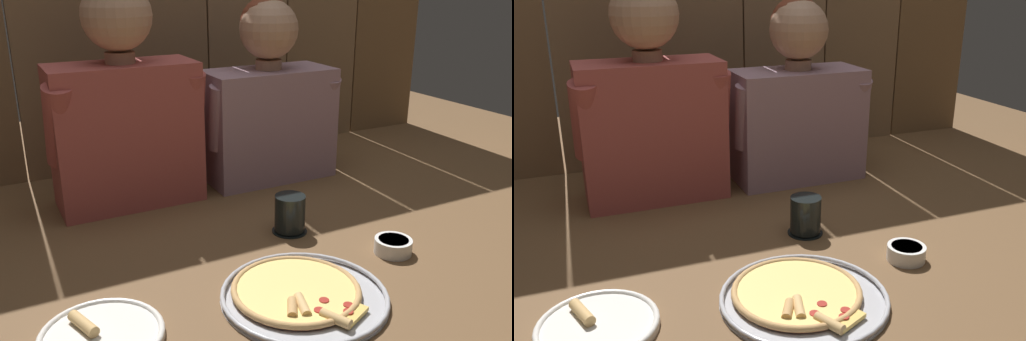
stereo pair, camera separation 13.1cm
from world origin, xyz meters
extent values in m
plane|color=brown|center=(0.00, 0.00, 0.00)|extent=(3.20, 3.20, 0.00)
cylinder|color=#B2B2B7|center=(-0.06, -0.19, 0.00)|extent=(0.34, 0.34, 0.01)
torus|color=#B2B2B7|center=(-0.06, -0.19, 0.01)|extent=(0.34, 0.34, 0.01)
cylinder|color=#B23823|center=(-0.06, -0.16, 0.01)|extent=(0.26, 0.26, 0.00)
cylinder|color=#F4D170|center=(-0.06, -0.16, 0.01)|extent=(0.25, 0.25, 0.01)
torus|color=tan|center=(-0.06, -0.16, 0.01)|extent=(0.27, 0.27, 0.01)
cube|color=#F4D170|center=(-0.04, -0.24, 0.01)|extent=(0.11, 0.09, 0.01)
cylinder|color=tan|center=(-0.09, -0.22, 0.02)|extent=(0.04, 0.07, 0.02)
cylinder|color=#A3281E|center=(-0.04, -0.23, 0.02)|extent=(0.02, 0.02, 0.00)
cube|color=#EABC56|center=(-0.07, -0.25, 0.01)|extent=(0.10, 0.09, 0.01)
cylinder|color=tan|center=(-0.11, -0.22, 0.02)|extent=(0.05, 0.06, 0.02)
cylinder|color=#A3281E|center=(-0.07, -0.25, 0.02)|extent=(0.02, 0.02, 0.00)
cube|color=#EABC56|center=(-0.02, -0.27, 0.01)|extent=(0.09, 0.09, 0.01)
cylinder|color=tan|center=(-0.05, -0.29, 0.02)|extent=(0.04, 0.06, 0.02)
cylinder|color=#A3281E|center=(-0.01, -0.27, 0.02)|extent=(0.02, 0.02, 0.00)
cylinder|color=#A3281E|center=(-0.02, -0.28, 0.02)|extent=(0.02, 0.02, 0.00)
cylinder|color=white|center=(-0.45, -0.13, 0.01)|extent=(0.23, 0.23, 0.01)
torus|color=white|center=(-0.45, -0.13, 0.01)|extent=(0.23, 0.23, 0.01)
cylinder|color=tan|center=(-0.48, -0.10, 0.02)|extent=(0.05, 0.08, 0.02)
cylinder|color=black|center=(0.08, 0.09, 0.00)|extent=(0.09, 0.09, 0.01)
cylinder|color=black|center=(0.08, 0.09, 0.05)|extent=(0.08, 0.08, 0.09)
cylinder|color=white|center=(0.23, -0.12, 0.02)|extent=(0.09, 0.09, 0.04)
cylinder|color=#B23823|center=(0.23, -0.12, 0.03)|extent=(0.07, 0.07, 0.02)
cube|color=#AD4C47|center=(-0.23, 0.48, 0.20)|extent=(0.40, 0.19, 0.40)
cylinder|color=tan|center=(-0.23, 0.48, 0.41)|extent=(0.08, 0.08, 0.03)
sphere|color=tan|center=(-0.23, 0.48, 0.52)|extent=(0.19, 0.19, 0.19)
sphere|color=brown|center=(-0.23, 0.49, 0.53)|extent=(0.17, 0.17, 0.17)
cylinder|color=#AD4C47|center=(-0.40, 0.44, 0.26)|extent=(0.08, 0.14, 0.23)
cylinder|color=#AD4C47|center=(-0.05, 0.44, 0.26)|extent=(0.08, 0.12, 0.23)
cube|color=gray|center=(0.23, 0.48, 0.17)|extent=(0.40, 0.19, 0.35)
cylinder|color=tan|center=(0.23, 0.48, 0.36)|extent=(0.08, 0.08, 0.03)
sphere|color=tan|center=(0.23, 0.48, 0.47)|extent=(0.18, 0.18, 0.18)
sphere|color=brown|center=(0.23, 0.49, 0.48)|extent=(0.16, 0.16, 0.16)
cylinder|color=gray|center=(0.05, 0.44, 0.23)|extent=(0.08, 0.11, 0.20)
cylinder|color=gray|center=(0.41, 0.44, 0.23)|extent=(0.08, 0.13, 0.20)
camera|label=1|loc=(-0.59, -0.99, 0.62)|focal=38.61mm
camera|label=2|loc=(-0.47, -1.05, 0.62)|focal=38.61mm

